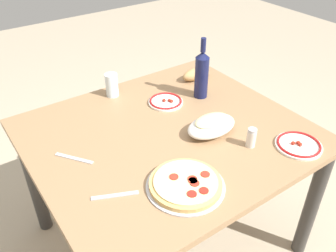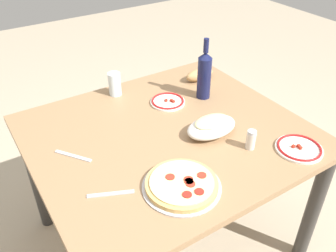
# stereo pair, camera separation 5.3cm
# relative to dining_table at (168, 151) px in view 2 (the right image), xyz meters

# --- Properties ---
(ground_plane) EXTENTS (8.00, 8.00, 0.00)m
(ground_plane) POSITION_rel_dining_table_xyz_m (0.00, 0.00, -0.62)
(ground_plane) COLOR tan
(ground_plane) RESTS_ON ground
(dining_table) EXTENTS (1.19, 1.06, 0.73)m
(dining_table) POSITION_rel_dining_table_xyz_m (0.00, 0.00, 0.00)
(dining_table) COLOR #93704C
(dining_table) RESTS_ON ground
(pepperoni_pizza) EXTENTS (0.29, 0.29, 0.03)m
(pepperoni_pizza) POSITION_rel_dining_table_xyz_m (0.15, 0.32, 0.13)
(pepperoni_pizza) COLOR #B7B7BC
(pepperoni_pizza) RESTS_ON dining_table
(baked_pasta_dish) EXTENTS (0.24, 0.15, 0.08)m
(baked_pasta_dish) POSITION_rel_dining_table_xyz_m (-0.15, 0.12, 0.15)
(baked_pasta_dish) COLOR white
(baked_pasta_dish) RESTS_ON dining_table
(wine_bottle) EXTENTS (0.07, 0.07, 0.32)m
(wine_bottle) POSITION_rel_dining_table_xyz_m (-0.32, -0.16, 0.24)
(wine_bottle) COLOR #141942
(wine_bottle) RESTS_ON dining_table
(water_glass) EXTENTS (0.07, 0.07, 0.12)m
(water_glass) POSITION_rel_dining_table_xyz_m (0.05, -0.43, 0.17)
(water_glass) COLOR silver
(water_glass) RESTS_ON dining_table
(side_plate_near) EXTENTS (0.17, 0.17, 0.02)m
(side_plate_near) POSITION_rel_dining_table_xyz_m (-0.13, -0.21, 0.12)
(side_plate_near) COLOR white
(side_plate_near) RESTS_ON dining_table
(side_plate_far) EXTENTS (0.20, 0.20, 0.02)m
(side_plate_far) POSITION_rel_dining_table_xyz_m (-0.39, 0.41, 0.12)
(side_plate_far) COLOR white
(side_plate_far) RESTS_ON dining_table
(bread_loaf) EXTENTS (0.18, 0.07, 0.07)m
(bread_loaf) POSITION_rel_dining_table_xyz_m (-0.42, -0.33, 0.15)
(bread_loaf) COLOR tan
(bread_loaf) RESTS_ON dining_table
(spice_shaker) EXTENTS (0.04, 0.04, 0.09)m
(spice_shaker) POSITION_rel_dining_table_xyz_m (-0.23, 0.29, 0.15)
(spice_shaker) COLOR silver
(spice_shaker) RESTS_ON dining_table
(fork_left) EXTENTS (0.16, 0.08, 0.00)m
(fork_left) POSITION_rel_dining_table_xyz_m (0.38, 0.22, 0.11)
(fork_left) COLOR #B7B7BC
(fork_left) RESTS_ON dining_table
(fork_right) EXTENTS (0.11, 0.15, 0.00)m
(fork_right) POSITION_rel_dining_table_xyz_m (0.42, -0.06, 0.11)
(fork_right) COLOR #B7B7BC
(fork_right) RESTS_ON dining_table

